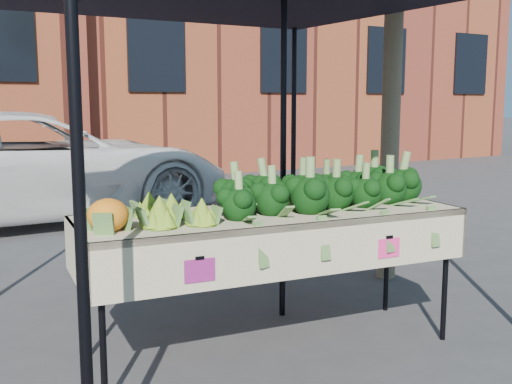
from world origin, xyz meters
name	(u,v)px	position (x,y,z in m)	size (l,w,h in m)	color
ground	(270,342)	(0.00, 0.00, 0.00)	(90.00, 90.00, 0.00)	#343437
table	(272,282)	(-0.06, -0.11, 0.45)	(2.47, 1.04, 0.90)	#C1B591
canopy	(235,132)	(0.00, 0.48, 1.37)	(3.16, 3.16, 2.74)	black
broccoli_heap	(317,184)	(0.30, -0.08, 1.05)	(1.57, 0.60, 0.30)	black
romanesco_cluster	(170,202)	(-0.72, -0.07, 1.01)	(0.46, 0.60, 0.23)	#A1B52C
cauliflower_pair	(108,212)	(-1.11, -0.16, 1.00)	(0.23, 0.23, 0.20)	orange
vehicle	(27,21)	(-0.52, 5.16, 2.59)	(2.39, 1.44, 5.19)	white
street_tree	(394,9)	(1.69, 0.77, 2.36)	(2.39, 2.39, 4.71)	#1E4C14
building_right	(253,6)	(7.00, 12.50, 4.25)	(12.00, 8.00, 8.50)	maroon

